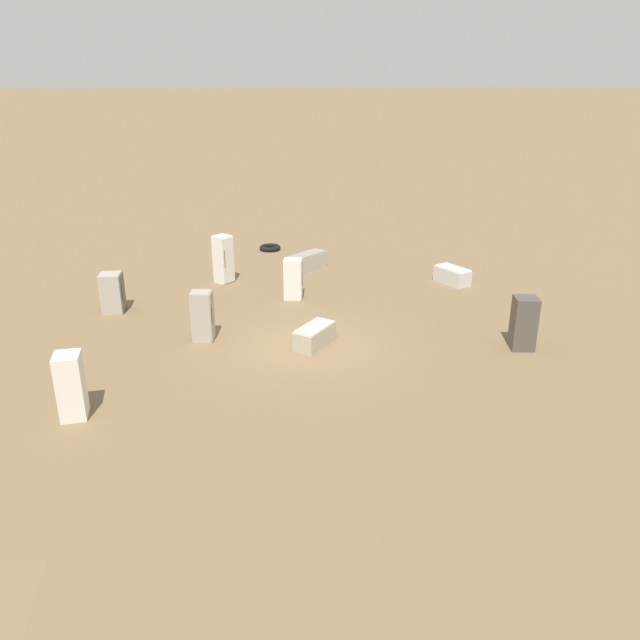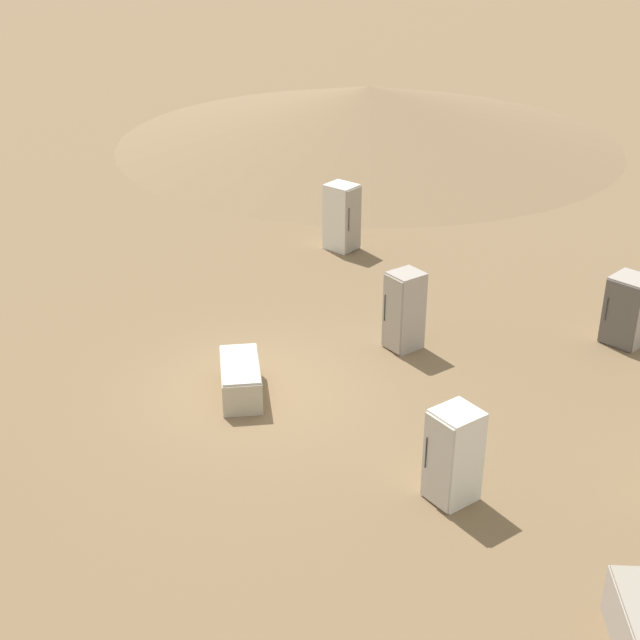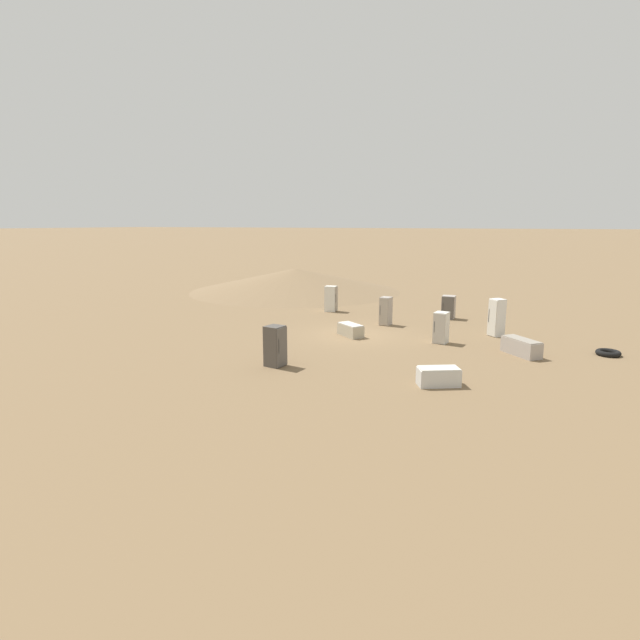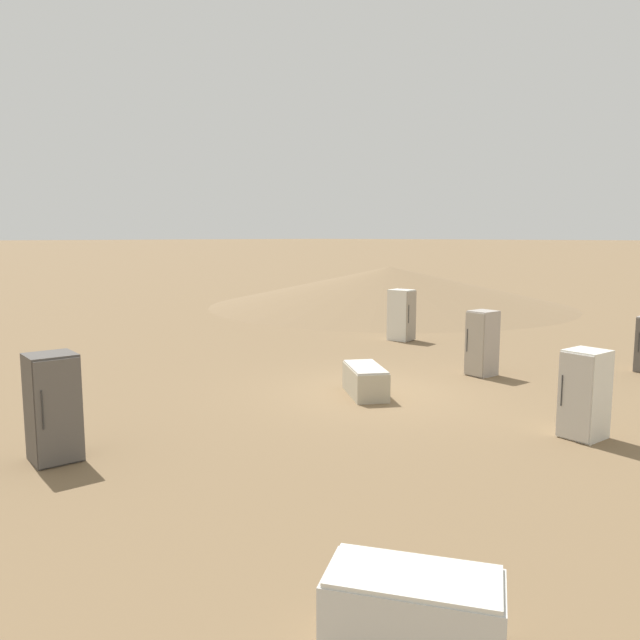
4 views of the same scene
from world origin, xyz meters
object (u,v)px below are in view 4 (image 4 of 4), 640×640
(discarded_fridge_0, at_px, (413,612))
(discarded_fridge_5, at_px, (365,381))
(discarded_fridge_6, at_px, (53,408))
(discarded_fridge_7, at_px, (585,394))
(discarded_fridge_3, at_px, (482,343))
(discarded_fridge_8, at_px, (402,315))

(discarded_fridge_0, distance_m, discarded_fridge_5, 8.43)
(discarded_fridge_6, height_order, discarded_fridge_7, discarded_fridge_6)
(discarded_fridge_0, distance_m, discarded_fridge_3, 10.88)
(discarded_fridge_6, height_order, discarded_fridge_8, discarded_fridge_8)
(discarded_fridge_0, bearing_deg, discarded_fridge_3, 178.53)
(discarded_fridge_6, bearing_deg, discarded_fridge_7, 149.18)
(discarded_fridge_3, bearing_deg, discarded_fridge_5, 84.32)
(discarded_fridge_0, xyz_separation_m, discarded_fridge_8, (12.44, 9.66, 0.51))
(discarded_fridge_6, xyz_separation_m, discarded_fridge_8, (12.71, 3.06, 0.01))
(discarded_fridge_3, height_order, discarded_fridge_5, discarded_fridge_3)
(discarded_fridge_3, bearing_deg, discarded_fridge_6, 87.78)
(discarded_fridge_0, height_order, discarded_fridge_6, discarded_fridge_6)
(discarded_fridge_0, xyz_separation_m, discarded_fridge_7, (6.57, 1.25, 0.43))
(discarded_fridge_8, bearing_deg, discarded_fridge_6, 5.77)
(discarded_fridge_0, distance_m, discarded_fridge_8, 15.76)
(discarded_fridge_6, relative_size, discarded_fridge_7, 1.09)
(discarded_fridge_3, height_order, discarded_fridge_6, discarded_fridge_6)
(discarded_fridge_8, bearing_deg, discarded_fridge_7, 47.27)
(discarded_fridge_6, xyz_separation_m, discarded_fridge_7, (6.84, -5.34, -0.07))
(discarded_fridge_7, bearing_deg, discarded_fridge_3, -32.02)
(discarded_fridge_6, distance_m, discarded_fridge_8, 13.08)
(discarded_fridge_0, xyz_separation_m, discarded_fridge_5, (6.13, 5.80, -0.01))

